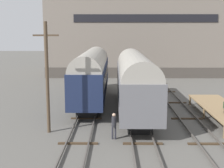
% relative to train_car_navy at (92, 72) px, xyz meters
% --- Properties ---
extents(ground_plane, '(200.00, 200.00, 0.00)m').
position_rel_train_car_navy_xyz_m(ground_plane, '(4.22, -9.81, -3.07)').
color(ground_plane, '#56544F').
extents(track_left, '(2.60, 60.00, 0.26)m').
position_rel_train_car_navy_xyz_m(track_left, '(0.00, -9.81, -2.92)').
color(track_left, '#4C4742').
rests_on(track_left, ground).
extents(track_middle, '(2.60, 60.00, 0.26)m').
position_rel_train_car_navy_xyz_m(track_middle, '(4.22, -9.81, -2.92)').
color(track_middle, '#4C4742').
rests_on(track_middle, ground).
extents(track_right, '(2.60, 60.00, 0.26)m').
position_rel_train_car_navy_xyz_m(track_right, '(8.44, -9.81, -2.92)').
color(track_right, '#4C4742').
rests_on(track_right, ground).
extents(train_car_navy, '(2.99, 17.31, 5.38)m').
position_rel_train_car_navy_xyz_m(train_car_navy, '(0.00, 0.00, 0.00)').
color(train_car_navy, black).
rests_on(train_car_navy, ground).
extents(train_car_grey, '(3.10, 17.08, 5.36)m').
position_rel_train_car_navy_xyz_m(train_car_grey, '(4.22, -4.18, -0.02)').
color(train_car_grey, black).
rests_on(train_car_grey, ground).
extents(station_platform, '(3.00, 10.28, 1.03)m').
position_rel_train_car_navy_xyz_m(station_platform, '(11.26, -6.62, -2.12)').
color(station_platform, '#8C704C').
rests_on(station_platform, ground).
extents(person_worker, '(0.32, 0.32, 1.83)m').
position_rel_train_car_navy_xyz_m(person_worker, '(2.34, -11.84, -1.96)').
color(person_worker, '#282833').
rests_on(person_worker, ground).
extents(utility_pole, '(1.80, 0.24, 7.95)m').
position_rel_train_car_navy_xyz_m(utility_pole, '(-2.40, -10.37, 1.07)').
color(utility_pole, '#473828').
rests_on(utility_pole, ground).
extents(warehouse_building, '(31.76, 12.79, 16.99)m').
position_rel_train_car_navy_xyz_m(warehouse_building, '(7.11, 23.22, 5.43)').
color(warehouse_building, '#46403A').
rests_on(warehouse_building, ground).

